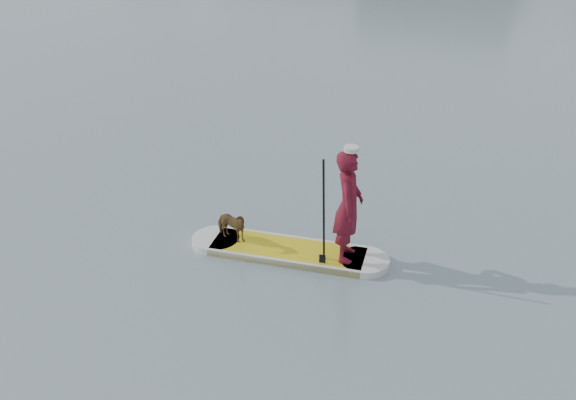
% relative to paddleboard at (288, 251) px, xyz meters
% --- Properties ---
extents(ground, '(140.00, 140.00, 0.00)m').
position_rel_paddleboard_xyz_m(ground, '(-3.15, -0.92, -0.06)').
color(ground, slate).
rests_on(ground, ground).
extents(paddleboard, '(3.23, 1.38, 0.12)m').
position_rel_paddleboard_xyz_m(paddleboard, '(0.00, 0.00, 0.00)').
color(paddleboard, yellow).
rests_on(paddleboard, ground).
extents(paddler, '(0.62, 0.77, 1.82)m').
position_rel_paddleboard_xyz_m(paddler, '(0.93, 0.22, 0.97)').
color(paddler, maroon).
rests_on(paddler, paddleboard).
extents(white_cap, '(0.22, 0.22, 0.07)m').
position_rel_paddleboard_xyz_m(white_cap, '(0.93, 0.22, 1.91)').
color(white_cap, silver).
rests_on(white_cap, paddler).
extents(dog, '(0.66, 0.34, 0.54)m').
position_rel_paddleboard_xyz_m(dog, '(-0.94, -0.22, 0.33)').
color(dog, brown).
rests_on(dog, paddleboard).
extents(paddle, '(0.10, 0.30, 2.00)m').
position_rel_paddleboard_xyz_m(paddle, '(0.68, -0.12, 0.74)').
color(paddle, black).
rests_on(paddle, ground).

